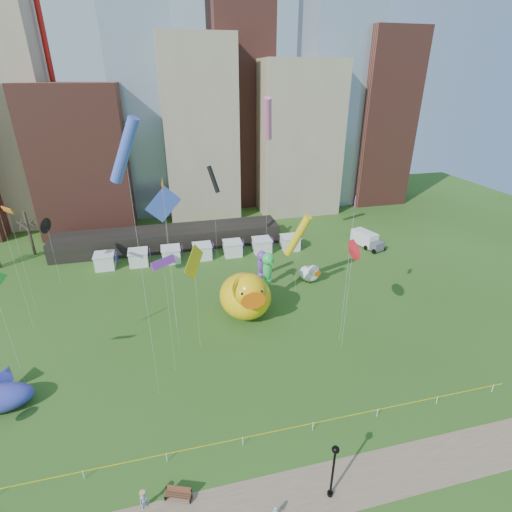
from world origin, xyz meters
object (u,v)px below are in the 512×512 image
object	(u,v)px
woman	(144,501)
lamppost	(334,466)
box_truck	(366,239)
big_duck	(246,295)
small_duck	(310,273)
seahorse_purple	(261,262)
toddler	(276,512)
seahorse_green	(268,267)
park_bench	(178,493)

from	to	relation	value
woman	lamppost	bearing A→B (deg)	-34.92
lamppost	box_truck	distance (m)	46.19
big_duck	lamppost	size ratio (longest dim) A/B	1.71
small_duck	seahorse_purple	bearing A→B (deg)	169.06
small_duck	box_truck	size ratio (longest dim) A/B	0.62
small_duck	box_truck	distance (m)	16.86
lamppost	woman	distance (m)	13.17
small_duck	toddler	distance (m)	33.71
seahorse_green	box_truck	xyz separation A→B (m)	(21.57, 13.50, -3.91)
big_duck	seahorse_green	size ratio (longest dim) A/B	1.21
big_duck	box_truck	xyz separation A→B (m)	(24.92, 15.97, -1.76)
lamppost	woman	world-z (taller)	lamppost
seahorse_purple	lamppost	xyz separation A→B (m)	(-2.56, -29.28, -1.10)
small_duck	park_bench	bearing A→B (deg)	-143.34
box_truck	toddler	distance (m)	48.89
big_duck	woman	xyz separation A→B (m)	(-11.90, -21.20, -2.26)
seahorse_purple	woman	bearing A→B (deg)	-131.94
seahorse_purple	big_duck	bearing A→B (deg)	-132.79
small_duck	lamppost	bearing A→B (deg)	-125.28
small_duck	seahorse_purple	xyz separation A→B (m)	(-7.45, -0.77, 2.92)
small_duck	box_truck	xyz separation A→B (m)	(14.03, 9.34, 0.03)
big_duck	box_truck	size ratio (longest dim) A/B	1.36
woman	toddler	world-z (taller)	woman
park_bench	box_truck	world-z (taller)	box_truck
big_duck	park_bench	bearing A→B (deg)	-113.83
big_duck	small_duck	bearing A→B (deg)	31.97
box_truck	woman	size ratio (longest dim) A/B	4.05
lamppost	toddler	size ratio (longest dim) A/B	5.24
seahorse_green	toddler	bearing A→B (deg)	-111.78
park_bench	seahorse_green	bearing A→B (deg)	82.28
seahorse_green	park_bench	size ratio (longest dim) A/B	3.66
seahorse_purple	toddler	bearing A→B (deg)	-115.16
big_duck	seahorse_purple	size ratio (longest dim) A/B	1.47
seahorse_purple	box_truck	world-z (taller)	seahorse_purple
lamppost	seahorse_green	bearing A→B (deg)	84.53
seahorse_green	box_truck	world-z (taller)	seahorse_green
seahorse_green	park_bench	bearing A→B (deg)	-126.41
woman	park_bench	bearing A→B (deg)	-21.11
big_duck	woman	world-z (taller)	big_duck
lamppost	small_duck	bearing A→B (deg)	71.57
small_duck	woman	distance (m)	35.98
big_duck	woman	size ratio (longest dim) A/B	5.51
lamppost	woman	bearing A→B (deg)	170.15
seahorse_purple	park_bench	xyz separation A→B (m)	(-13.01, -26.90, -3.67)
big_duck	toddler	size ratio (longest dim) A/B	8.96
lamppost	toddler	xyz separation A→B (m)	(-4.19, -0.51, -2.59)
small_duck	seahorse_purple	distance (m)	8.04
seahorse_green	small_duck	bearing A→B (deg)	21.25
big_duck	lamppost	distance (m)	23.44
seahorse_purple	woman	size ratio (longest dim) A/B	3.76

